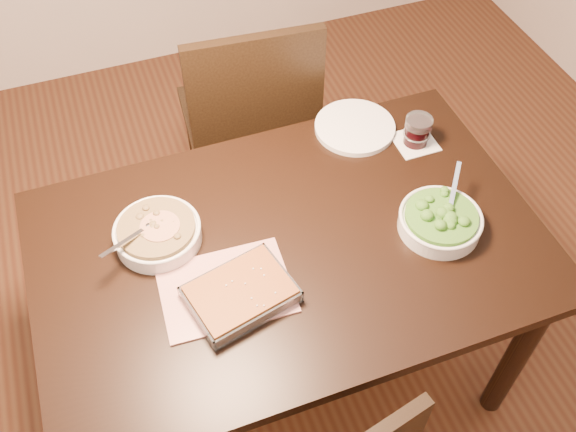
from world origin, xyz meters
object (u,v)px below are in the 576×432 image
object	(u,v)px
stew_bowl	(158,233)
dinner_plate	(355,127)
baking_dish	(241,294)
chair_far	(250,118)
table	(289,263)
broccoli_bowl	(440,221)
wine_tumbler	(417,130)

from	to	relation	value
stew_bowl	dinner_plate	distance (m)	0.73
baking_dish	chair_far	world-z (taller)	chair_far
table	stew_bowl	world-z (taller)	stew_bowl
baking_dish	dinner_plate	size ratio (longest dim) A/B	1.16
broccoli_bowl	wine_tumbler	xyz separation A→B (m)	(0.10, 0.33, 0.02)
table	stew_bowl	xyz separation A→B (m)	(-0.34, 0.13, 0.13)
dinner_plate	wine_tumbler	bearing A→B (deg)	-38.35
stew_bowl	chair_far	xyz separation A→B (m)	(0.45, 0.61, -0.23)
stew_bowl	wine_tumbler	distance (m)	0.85
dinner_plate	baking_dish	bearing A→B (deg)	-137.68
broccoli_bowl	wine_tumbler	bearing A→B (deg)	73.48
baking_dish	wine_tumbler	distance (m)	0.78
stew_bowl	dinner_plate	world-z (taller)	stew_bowl
broccoli_bowl	dinner_plate	bearing A→B (deg)	96.97
stew_bowl	baking_dish	world-z (taller)	stew_bowl
stew_bowl	baking_dish	size ratio (longest dim) A/B	0.81
dinner_plate	table	bearing A→B (deg)	-134.73
table	wine_tumbler	bearing A→B (deg)	24.98
table	broccoli_bowl	distance (m)	0.44
stew_bowl	dinner_plate	xyz separation A→B (m)	(0.69, 0.23, -0.02)
wine_tumbler	dinner_plate	size ratio (longest dim) A/B	0.37
broccoli_bowl	chair_far	distance (m)	0.91
broccoli_bowl	dinner_plate	size ratio (longest dim) A/B	0.93
chair_far	baking_dish	bearing A→B (deg)	75.81
wine_tumbler	table	bearing A→B (deg)	-155.02
broccoli_bowl	dinner_plate	distance (m)	0.46
broccoli_bowl	baking_dish	bearing A→B (deg)	-176.70
wine_tumbler	chair_far	bearing A→B (deg)	128.19
stew_bowl	table	bearing A→B (deg)	-21.64
dinner_plate	chair_far	size ratio (longest dim) A/B	0.26
wine_tumbler	stew_bowl	bearing A→B (deg)	-172.94
chair_far	table	bearing A→B (deg)	85.73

